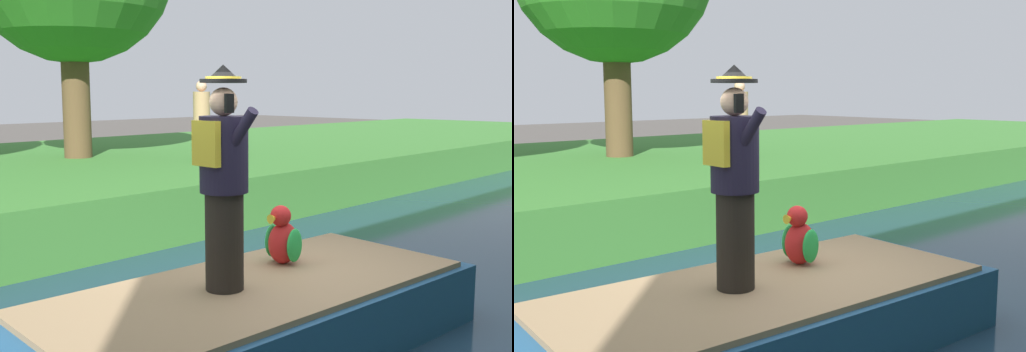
% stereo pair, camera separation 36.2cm
% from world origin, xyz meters
% --- Properties ---
extents(ground_plane, '(80.00, 80.00, 0.00)m').
position_xyz_m(ground_plane, '(0.00, 0.00, 0.00)').
color(ground_plane, '#4C4742').
extents(canal_water, '(6.74, 48.00, 0.10)m').
position_xyz_m(canal_water, '(0.00, 0.00, 0.05)').
color(canal_water, '#1E384C').
rests_on(canal_water, ground).
extents(boat, '(2.08, 4.31, 0.61)m').
position_xyz_m(boat, '(0.00, -0.42, 0.40)').
color(boat, '#23517A').
rests_on(boat, canal_water).
extents(person_pirate, '(0.61, 0.42, 1.85)m').
position_xyz_m(person_pirate, '(-0.08, -0.71, 1.64)').
color(person_pirate, black).
rests_on(person_pirate, boat).
extents(parrot_plush, '(0.36, 0.35, 0.57)m').
position_xyz_m(parrot_plush, '(-0.25, 0.21, 0.95)').
color(parrot_plush, red).
rests_on(parrot_plush, boat).
extents(person_bystander, '(0.34, 0.34, 1.60)m').
position_xyz_m(person_bystander, '(-5.91, 4.14, 1.77)').
color(person_bystander, '#33384C').
rests_on(person_bystander, grass_bank_near).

